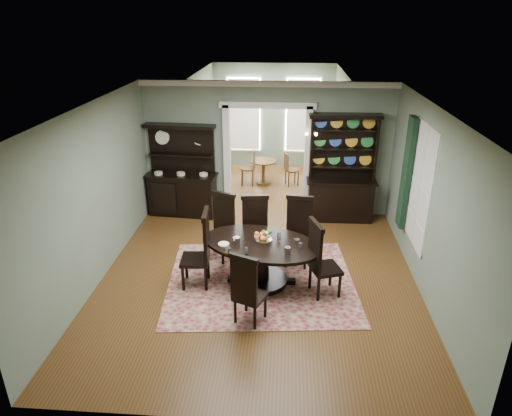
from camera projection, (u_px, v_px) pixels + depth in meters
The scene contains 19 objects.
room at pixel (258, 196), 7.42m from camera, with size 5.51×6.01×3.01m.
parlor at pixel (272, 123), 12.46m from camera, with size 3.51×3.50×3.01m.
doorway_trim at pixel (267, 145), 10.11m from camera, with size 2.08×0.25×2.57m.
right_window at pixel (414, 180), 8.04m from camera, with size 0.15×1.47×2.12m.
wall_sconce at pixel (311, 135), 9.79m from camera, with size 0.27×0.21×0.21m.
rug at pixel (261, 281), 7.97m from camera, with size 3.19×2.73×0.01m, color maroon.
dining_table at pixel (262, 255), 7.70m from camera, with size 2.33×2.33×0.79m.
centerpiece at pixel (264, 238), 7.60m from camera, with size 1.41×0.91×0.23m.
chair_far_left at pixel (222, 224), 8.55m from camera, with size 0.61×0.60×1.28m.
chair_far_mid at pixel (255, 229), 8.30m from camera, with size 0.54×0.52×1.32m.
chair_far_right at pixel (298, 228), 8.36m from camera, with size 0.53×0.51×1.29m.
chair_end_left at pixel (201, 247), 7.59m from camera, with size 0.52×0.54×1.38m.
chair_end_right at pixel (320, 257), 7.34m from camera, with size 0.60×0.62×1.33m.
chair_near at pixel (247, 288), 6.64m from camera, with size 0.58×0.57×1.21m.
sideboard at pixel (182, 184), 10.37m from camera, with size 1.62×0.68×2.08m.
welsh_dresser at pixel (341, 183), 10.06m from camera, with size 1.53×0.58×2.37m.
parlor_table at pixel (263, 168), 12.31m from camera, with size 0.71×0.71×0.66m.
parlor_chair_left at pixel (250, 166), 12.21m from camera, with size 0.40×0.40×0.95m.
parlor_chair_right at pixel (290, 168), 12.15m from camera, with size 0.42×0.41×0.90m.
Camera 1 is at (0.46, -6.82, 4.36)m, focal length 32.00 mm.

